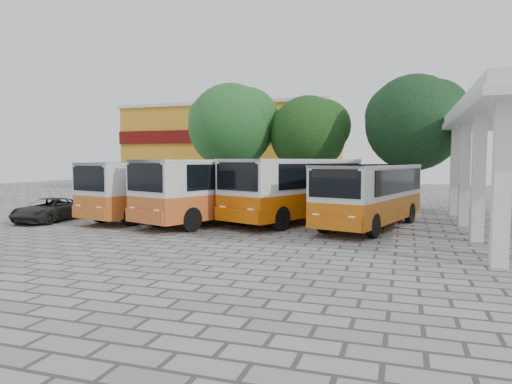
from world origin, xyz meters
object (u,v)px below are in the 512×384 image
(bus_centre_left, at_px, (216,186))
(bus_far_right, at_px, (371,191))
(bus_centre_right, at_px, (296,186))
(parked_car, at_px, (49,210))
(bus_far_left, at_px, (156,186))

(bus_centre_left, height_order, bus_far_right, bus_centre_left)
(bus_centre_right, bearing_deg, bus_centre_left, -135.59)
(bus_far_right, xyz_separation_m, parked_car, (-15.41, -2.75, -1.07))
(bus_far_left, distance_m, bus_centre_left, 3.62)
(bus_far_left, height_order, parked_car, bus_far_left)
(bus_far_right, relative_size, parked_car, 2.02)
(bus_far_left, distance_m, parked_car, 5.38)
(bus_centre_left, xyz_separation_m, bus_far_right, (7.26, 0.62, -0.13))
(bus_centre_left, xyz_separation_m, bus_centre_right, (3.63, 1.49, 0.02))
(bus_far_right, bearing_deg, bus_centre_left, -159.26)
(bus_centre_left, xyz_separation_m, parked_car, (-8.15, -2.13, -1.20))
(bus_centre_left, bearing_deg, bus_far_right, 25.59)
(bus_far_left, height_order, bus_far_right, bus_far_left)
(bus_far_left, relative_size, bus_far_right, 1.03)
(bus_centre_left, relative_size, bus_far_right, 1.09)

